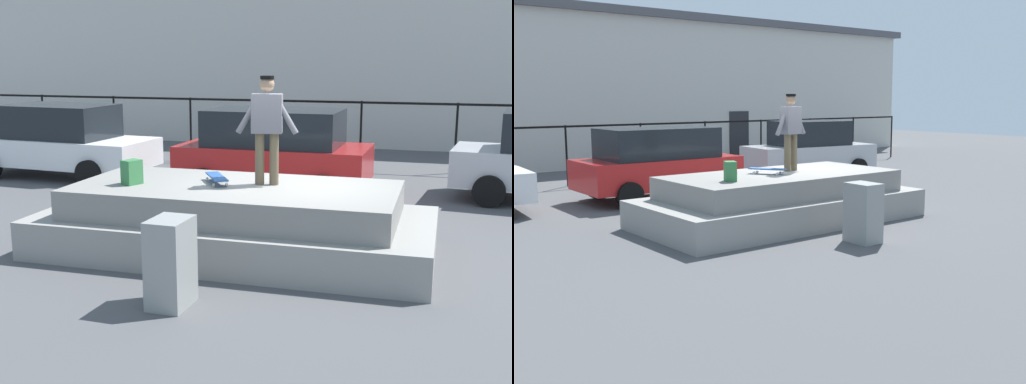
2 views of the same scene
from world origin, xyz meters
TOP-DOWN VIEW (x-y plane):
  - ground_plane at (0.00, 0.00)m, footprint 60.00×60.00m
  - concrete_ledge at (-0.85, -0.37)m, footprint 5.95×2.84m
  - skateboarder at (-0.41, -0.16)m, footprint 0.95×0.31m
  - skateboard at (-1.17, -0.31)m, footprint 0.58×0.76m
  - backpack at (-2.39, -0.73)m, footprint 0.29×0.34m
  - car_red_hatchback_mid at (-1.38, 3.94)m, footprint 4.09×2.21m
  - car_silver_sedan_far at (4.45, 4.58)m, footprint 4.40×2.36m
  - utility_box at (-0.89, -2.73)m, footprint 0.46×0.62m
  - fence_row at (0.00, 7.58)m, footprint 24.06×0.06m
  - warehouse_building at (0.00, 15.48)m, footprint 33.69×8.46m

SIDE VIEW (x-z plane):
  - ground_plane at x=0.00m, z-range 0.00..0.00m
  - concrete_ledge at x=-0.85m, z-range -0.05..0.98m
  - utility_box at x=-0.89m, z-range 0.00..1.08m
  - car_silver_sedan_far at x=4.45m, z-range 0.00..1.85m
  - car_red_hatchback_mid at x=-1.38m, z-range 0.05..1.87m
  - skateboard at x=-1.17m, z-range 1.07..1.19m
  - backpack at x=-2.39m, z-range 1.03..1.41m
  - fence_row at x=0.00m, z-range 0.38..2.18m
  - skateboarder at x=-0.41m, z-range 1.16..2.80m
  - warehouse_building at x=0.00m, z-range 0.01..5.92m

